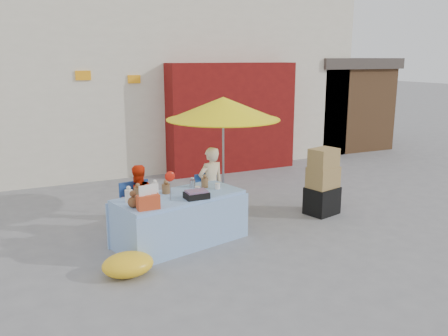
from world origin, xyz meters
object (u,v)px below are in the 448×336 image
vendor_orange (138,200)px  umbrella (223,109)px  box_stack (323,184)px  chair_right (214,210)px  market_table (179,218)px  vendor_beige (211,185)px  chair_left (141,221)px

vendor_orange → umbrella: size_ratio=0.53×
umbrella → box_stack: bearing=-19.7°
vendor_orange → umbrella: bearing=175.9°
vendor_orange → umbrella: (1.55, 0.15, 1.33)m
chair_right → box_stack: 2.01m
market_table → vendor_beige: bearing=24.5°
vendor_orange → umbrella: 2.05m
chair_left → box_stack: (3.21, -0.31, 0.29)m
chair_right → umbrella: bearing=33.6°
box_stack → umbrella: bearing=160.3°
vendor_orange → box_stack: 3.24m
market_table → box_stack: 2.77m
box_stack → vendor_beige: bearing=167.3°
market_table → vendor_beige: vendor_beige is taller
box_stack → chair_left: bearing=174.5°
vendor_beige → umbrella: (0.30, 0.15, 1.24)m
vendor_beige → chair_left: bearing=-3.5°
vendor_beige → chair_right: bearing=79.3°
vendor_beige → umbrella: 1.29m
vendor_orange → market_table: bearing=116.5°
chair_left → chair_right: same height
chair_left → umbrella: (1.55, 0.28, 1.64)m
vendor_orange → chair_left: bearing=79.3°
umbrella → vendor_beige: bearing=-153.4°
market_table → umbrella: (1.09, 0.77, 1.51)m
vendor_beige → box_stack: bearing=157.7°
vendor_orange → vendor_beige: (1.25, 0.00, 0.09)m
vendor_orange → vendor_beige: vendor_beige is taller
vendor_beige → umbrella: size_ratio=0.62×
chair_left → umbrella: bearing=0.8°
market_table → umbrella: bearing=21.6°
market_table → chair_right: market_table is taller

